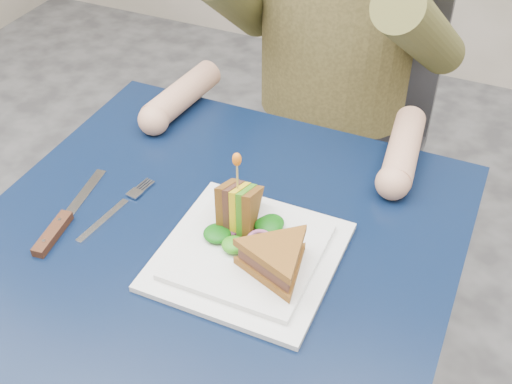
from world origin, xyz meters
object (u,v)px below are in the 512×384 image
at_px(sandwich_upright, 238,207).
at_px(knife, 59,226).
at_px(chair, 341,114).
at_px(fork, 115,211).
at_px(sandwich_flat, 276,259).
at_px(plate, 249,254).
at_px(table, 210,277).

bearing_deg(sandwich_upright, knife, -158.05).
bearing_deg(sandwich_upright, chair, 92.91).
bearing_deg(fork, sandwich_upright, 10.43).
height_order(sandwich_flat, knife, sandwich_flat).
height_order(plate, fork, plate).
bearing_deg(sandwich_flat, chair, 99.69).
height_order(sandwich_upright, knife, sandwich_upright).
distance_m(plate, fork, 0.25).
bearing_deg(sandwich_flat, table, 166.99).
bearing_deg(knife, chair, 73.52).
height_order(chair, knife, chair).
bearing_deg(plate, chair, 95.73).
relative_size(plate, sandwich_upright, 2.08).
height_order(sandwich_flat, fork, sandwich_flat).
bearing_deg(fork, knife, -130.31).
bearing_deg(knife, table, 16.06).
height_order(plate, sandwich_flat, sandwich_flat).
relative_size(table, sandwich_upright, 6.00).
relative_size(table, knife, 3.39).
relative_size(table, plate, 2.88).
distance_m(table, fork, 0.19).
relative_size(table, sandwich_flat, 4.52).
bearing_deg(plate, sandwich_upright, 130.20).
bearing_deg(chair, fork, -103.63).
distance_m(sandwich_flat, fork, 0.31).
relative_size(table, chair, 0.81).
height_order(chair, sandwich_upright, chair).
bearing_deg(sandwich_flat, plate, 155.56).
bearing_deg(knife, sandwich_upright, 21.95).
bearing_deg(chair, plate, -84.27).
distance_m(table, sandwich_upright, 0.14).
xyz_separation_m(sandwich_flat, knife, (-0.36, -0.04, -0.04)).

